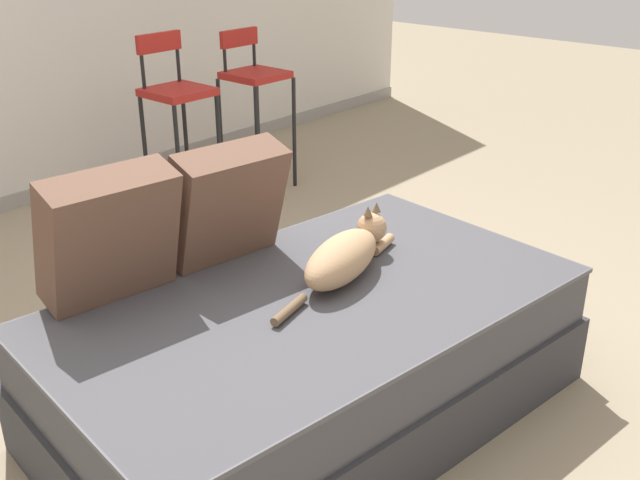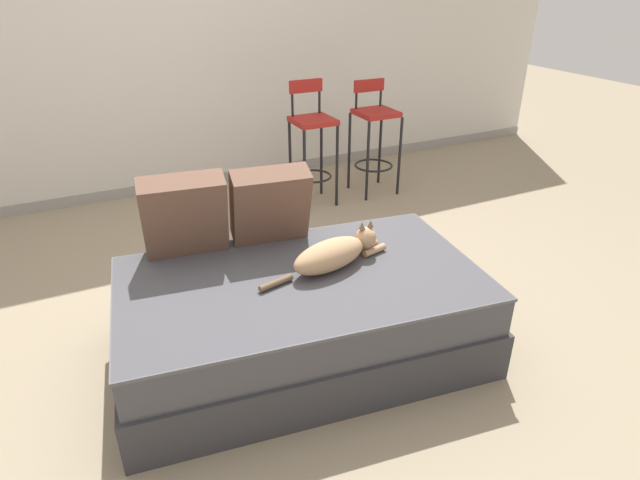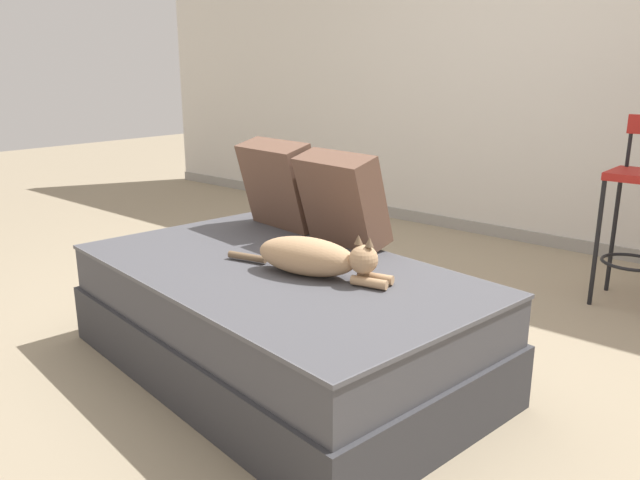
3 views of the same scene
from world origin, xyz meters
name	(u,v)px [view 2 (image 2 of 3)]	position (x,y,z in m)	size (l,w,h in m)	color
ground_plane	(274,312)	(0.00, 0.00, 0.00)	(16.00, 16.00, 0.00)	gray
wall_back_panel	(165,35)	(0.00, 2.25, 1.30)	(8.00, 0.10, 2.60)	silver
wall_baseboard_trim	(185,183)	(0.00, 2.20, 0.04)	(8.00, 0.02, 0.09)	gray
couch	(302,315)	(0.00, -0.40, 0.23)	(1.89, 1.24, 0.46)	#353539
throw_pillow_corner	(184,215)	(-0.43, 0.07, 0.68)	(0.45, 0.30, 0.44)	brown
throw_pillow_middle	(270,205)	(0.01, 0.01, 0.67)	(0.43, 0.31, 0.43)	brown
cat	(334,253)	(0.19, -0.38, 0.53)	(0.74, 0.26, 0.19)	tan
bar_stool_near_window	(312,137)	(0.91, 1.40, 0.57)	(0.32, 0.32, 1.00)	black
bar_stool_by_doorway	(374,130)	(1.49, 1.39, 0.55)	(0.34, 0.34, 0.95)	black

